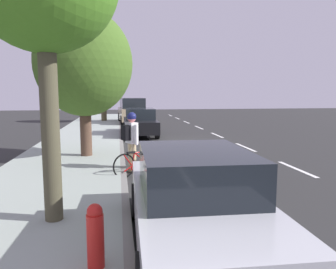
% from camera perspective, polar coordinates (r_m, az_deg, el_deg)
% --- Properties ---
extents(ground, '(64.04, 64.04, 0.00)m').
position_cam_1_polar(ground, '(15.92, -0.62, -1.31)').
color(ground, '#292929').
extents(sidewalk, '(3.59, 40.03, 0.14)m').
position_cam_1_polar(sidewalk, '(15.86, -14.91, -1.33)').
color(sidewalk, '#99A49B').
rests_on(sidewalk, ground).
extents(curb_edge, '(0.16, 40.03, 0.14)m').
position_cam_1_polar(curb_edge, '(15.76, -8.11, -1.21)').
color(curb_edge, gray).
rests_on(curb_edge, ground).
extents(lane_stripe_centre, '(0.14, 40.00, 0.01)m').
position_cam_1_polar(lane_stripe_centre, '(16.70, 10.61, -1.01)').
color(lane_stripe_centre, white).
rests_on(lane_stripe_centre, ground).
extents(lane_stripe_bike_edge, '(0.12, 40.03, 0.01)m').
position_cam_1_polar(lane_stripe_bike_edge, '(15.85, -2.78, -1.34)').
color(lane_stripe_bike_edge, white).
rests_on(lane_stripe_bike_edge, ground).
extents(parked_suv_tan_nearest, '(2.17, 4.80, 1.99)m').
position_cam_1_polar(parked_suv_tan_nearest, '(25.31, -6.23, 4.14)').
color(parked_suv_tan_nearest, tan).
rests_on(parked_suv_tan_nearest, ground).
extents(parked_sedan_black_second, '(1.88, 4.42, 1.52)m').
position_cam_1_polar(parked_sedan_black_second, '(18.19, -4.88, 2.12)').
color(parked_sedan_black_second, black).
rests_on(parked_sedan_black_second, ground).
extents(parked_sedan_silver_mid, '(1.92, 4.44, 1.52)m').
position_cam_1_polar(parked_sedan_silver_mid, '(5.02, 4.64, -11.41)').
color(parked_sedan_silver_mid, '#B7BABF').
rests_on(parked_sedan_silver_mid, ground).
extents(bicycle_at_curb, '(1.54, 0.88, 0.75)m').
position_cam_1_polar(bicycle_at_curb, '(9.47, -4.94, -4.91)').
color(bicycle_at_curb, black).
rests_on(bicycle_at_curb, ground).
extents(cyclist_with_backpack, '(0.51, 0.56, 1.80)m').
position_cam_1_polar(cyclist_with_backpack, '(9.77, -6.45, -0.17)').
color(cyclist_with_backpack, '#C6B284').
rests_on(cyclist_with_backpack, ground).
extents(street_tree_near_cyclist, '(2.64, 2.64, 4.93)m').
position_cam_1_polar(street_tree_near_cyclist, '(27.13, -11.20, 9.67)').
color(street_tree_near_cyclist, brown).
rests_on(street_tree_near_cyclist, sidewalk).
extents(street_tree_mid_block, '(3.37, 3.37, 5.09)m').
position_cam_1_polar(street_tree_mid_block, '(11.99, -14.41, 11.83)').
color(street_tree_mid_block, '#4E3729').
rests_on(street_tree_mid_block, sidewalk).
extents(pedestrian_on_phone, '(0.24, 0.62, 1.59)m').
position_cam_1_polar(pedestrian_on_phone, '(28.89, -13.73, 4.36)').
color(pedestrian_on_phone, black).
rests_on(pedestrian_on_phone, sidewalk).
extents(fire_hydrant, '(0.22, 0.22, 0.84)m').
position_cam_1_polar(fire_hydrant, '(4.45, -12.50, -16.72)').
color(fire_hydrant, red).
rests_on(fire_hydrant, sidewalk).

